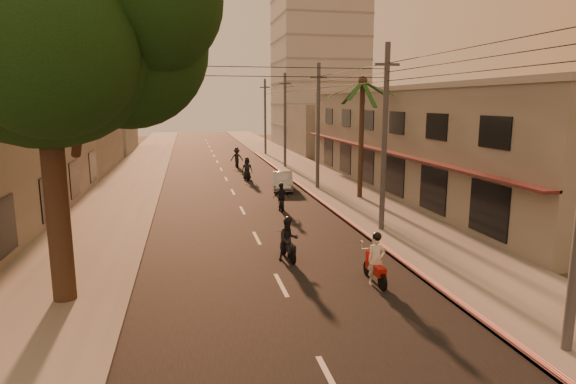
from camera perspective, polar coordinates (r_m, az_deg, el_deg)
name	(u,v)px	position (r m, az deg, el deg)	size (l,w,h in m)	color
ground	(293,309)	(15.25, 0.64, -13.71)	(160.00, 160.00, 0.00)	#383023
road	(233,192)	(34.28, -6.55, -0.01)	(10.00, 140.00, 0.02)	black
sidewalk_right	(334,188)	(35.72, 5.51, 0.52)	(5.00, 140.00, 0.12)	slate
sidewalk_left	(122,195)	(34.43, -19.08, -0.39)	(5.00, 140.00, 0.12)	slate
curb_stripe	(321,202)	(30.33, 3.97, -1.18)	(0.20, 60.00, 0.20)	red
shophouse_row	(430,140)	(35.93, 16.52, 5.97)	(8.80, 34.20, 7.30)	gray
distant_tower	(319,48)	(72.53, 3.64, 16.69)	(12.10, 12.10, 28.00)	#B7B5B2
broadleaf_tree	(57,25)	(16.27, -25.73, 17.36)	(9.60, 8.70, 12.10)	black
palm_tree	(363,88)	(31.56, 8.83, 12.06)	(5.00, 5.00, 8.20)	black
utility_poles	(318,98)	(34.81, 3.62, 11.00)	(1.20, 48.26, 9.00)	#38383A
filler_right	(325,129)	(61.07, 4.45, 7.49)	(8.00, 14.00, 6.00)	gray
filler_left_near	(66,147)	(48.99, -24.79, 4.85)	(8.00, 14.00, 4.40)	gray
filler_left_far	(99,124)	(66.54, -21.46, 7.48)	(8.00, 14.00, 7.00)	gray
scooter_red	(376,262)	(17.17, 10.37, -8.11)	(0.72, 1.92, 1.89)	black
scooter_mid_a	(288,240)	(19.42, 0.04, -5.73)	(0.96, 1.83, 1.80)	black
scooter_mid_b	(281,198)	(28.14, -0.82, -0.74)	(1.01, 1.68, 1.65)	black
scooter_far_a	(247,170)	(39.46, -4.88, 2.64)	(0.89, 1.91, 1.88)	black
scooter_far_b	(237,158)	(47.41, -6.09, 4.02)	(1.28, 2.01, 1.98)	black
parked_car	(283,181)	(34.88, -0.65, 1.31)	(1.97, 4.11, 1.30)	#A0A3A8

